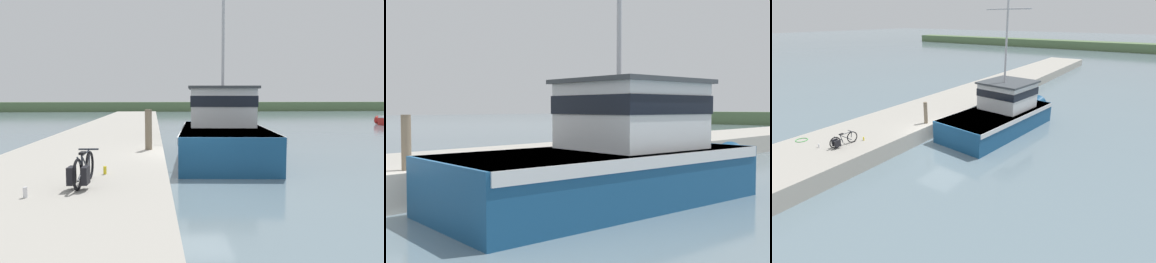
# 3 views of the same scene
# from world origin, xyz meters

# --- Properties ---
(ground_plane) EXTENTS (320.00, 320.00, 0.00)m
(ground_plane) POSITION_xyz_m (0.00, 0.00, 0.00)
(ground_plane) COLOR slate
(fishing_boat_main) EXTENTS (4.85, 10.92, 9.67)m
(fishing_boat_main) POSITION_xyz_m (1.86, 4.79, 1.29)
(fishing_boat_main) COLOR navy
(fishing_boat_main) RESTS_ON ground_plane
(mooring_post) EXTENTS (0.25, 0.25, 1.43)m
(mooring_post) POSITION_xyz_m (-1.62, 0.55, 1.70)
(mooring_post) COLOR #756651
(mooring_post) RESTS_ON dock_pier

